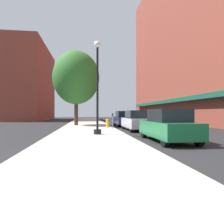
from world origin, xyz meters
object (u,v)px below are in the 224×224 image
at_px(car_silver, 137,121).
at_px(fire_hydrant, 107,123).
at_px(lamppost, 97,85).
at_px(car_green, 168,126).
at_px(parking_meter_near, 113,119).
at_px(car_blue, 124,119).
at_px(tree_near, 76,78).

bearing_deg(car_silver, fire_hydrant, 136.00).
height_order(lamppost, car_silver, lamppost).
bearing_deg(car_silver, car_green, -89.09).
xyz_separation_m(parking_meter_near, car_blue, (1.95, 5.28, -0.14)).
height_order(lamppost, car_green, lamppost).
distance_m(lamppost, car_green, 5.07).
xyz_separation_m(car_green, car_silver, (0.00, 6.38, 0.00)).
height_order(tree_near, car_silver, tree_near).
height_order(parking_meter_near, car_silver, car_silver).
bearing_deg(car_blue, parking_meter_near, -109.99).
relative_size(parking_meter_near, car_blue, 0.30).
bearing_deg(parking_meter_near, car_blue, 69.74).
relative_size(tree_near, car_green, 1.89).
height_order(parking_meter_near, tree_near, tree_near).
relative_size(parking_meter_near, car_green, 0.30).
bearing_deg(car_silver, car_blue, 90.91).
height_order(fire_hydrant, car_silver, car_silver).
xyz_separation_m(lamppost, car_blue, (3.44, 9.20, -2.39)).
relative_size(fire_hydrant, parking_meter_near, 0.60).
height_order(car_green, car_silver, same).
distance_m(tree_near, car_green, 14.26).
bearing_deg(tree_near, car_silver, -49.43).
bearing_deg(parking_meter_near, tree_near, 119.80).
relative_size(car_silver, car_blue, 1.00).
height_order(lamppost, tree_near, tree_near).
xyz_separation_m(parking_meter_near, car_silver, (1.95, -0.39, -0.14)).
bearing_deg(parking_meter_near, lamppost, -110.79).
height_order(parking_meter_near, car_blue, car_blue).
bearing_deg(car_green, car_silver, 90.67).
xyz_separation_m(lamppost, parking_meter_near, (1.49, 3.92, -2.25)).
distance_m(parking_meter_near, car_blue, 5.63).
xyz_separation_m(lamppost, car_silver, (3.44, 3.53, -2.39)).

